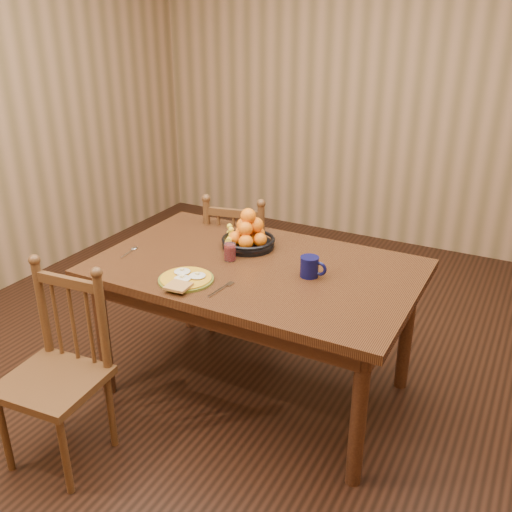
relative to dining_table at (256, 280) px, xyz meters
The scene contains 10 objects.
room 0.68m from the dining_table, ahead, with size 4.52×5.02×2.72m.
dining_table is the anchor object (origin of this frame).
chair_far 0.73m from the dining_table, 125.75° to the left, with size 0.48×0.47×0.91m.
chair_near 1.04m from the dining_table, 123.17° to the right, with size 0.44×0.43×0.91m.
breakfast_plate 0.39m from the dining_table, 123.24° to the right, with size 0.26×0.29×0.04m.
fork 0.32m from the dining_table, 92.66° to the right, with size 0.04×0.18×0.00m.
spoon 0.69m from the dining_table, 167.66° to the right, with size 0.04×0.16×0.01m.
coffee_mug 0.32m from the dining_table, ahead, with size 0.13×0.09×0.10m.
juice_glass 0.19m from the dining_table, behind, with size 0.06×0.06×0.09m.
fruit_bowl 0.28m from the dining_table, 128.81° to the left, with size 0.32×0.29×0.22m.
Camera 1 is at (1.22, -2.30, 1.94)m, focal length 40.00 mm.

